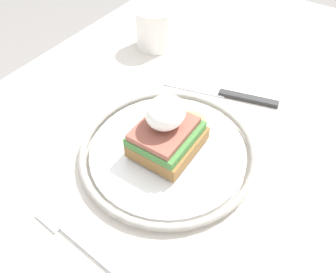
# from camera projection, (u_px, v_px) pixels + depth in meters

# --- Properties ---
(dining_table) EXTENTS (1.04, 0.72, 0.76)m
(dining_table) POSITION_uv_depth(u_px,v_px,m) (198.00, 197.00, 0.54)
(dining_table) COLOR beige
(dining_table) RESTS_ON ground_plane
(plate) EXTENTS (0.24, 0.24, 0.02)m
(plate) POSITION_uv_depth(u_px,v_px,m) (168.00, 150.00, 0.43)
(plate) COLOR white
(plate) RESTS_ON dining_table
(sandwich) EXTENTS (0.12, 0.07, 0.08)m
(sandwich) POSITION_uv_depth(u_px,v_px,m) (167.00, 130.00, 0.41)
(sandwich) COLOR olive
(sandwich) RESTS_ON plate
(fork) EXTENTS (0.03, 0.15, 0.00)m
(fork) POSITION_uv_depth(u_px,v_px,m) (82.00, 242.00, 0.35)
(fork) COLOR silver
(fork) RESTS_ON dining_table
(knife) EXTENTS (0.06, 0.18, 0.01)m
(knife) POSITION_uv_depth(u_px,v_px,m) (228.00, 95.00, 0.52)
(knife) COLOR #2D2D2D
(knife) RESTS_ON dining_table
(cup) EXTENTS (0.07, 0.07, 0.07)m
(cup) POSITION_uv_depth(u_px,v_px,m) (154.00, 28.00, 0.59)
(cup) COLOR white
(cup) RESTS_ON dining_table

